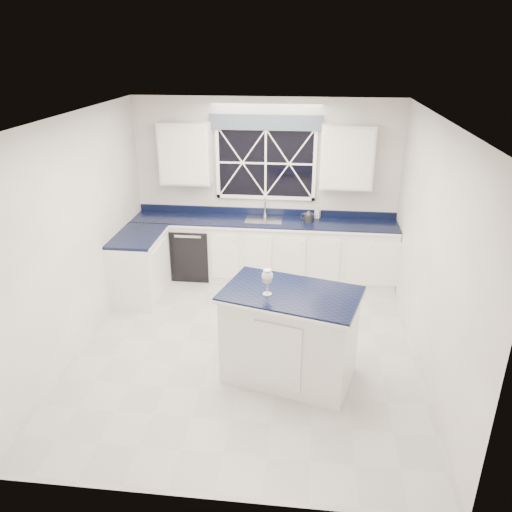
# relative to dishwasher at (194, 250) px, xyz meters

# --- Properties ---
(ground) EXTENTS (4.50, 4.50, 0.00)m
(ground) POSITION_rel_dishwasher_xyz_m (1.10, -1.95, -0.41)
(ground) COLOR #ABACA7
(ground) RESTS_ON ground
(back_wall) EXTENTS (4.00, 0.10, 2.70)m
(back_wall) POSITION_rel_dishwasher_xyz_m (1.10, 0.30, 0.94)
(back_wall) COLOR white
(back_wall) RESTS_ON ground
(base_cabinets) EXTENTS (3.99, 1.60, 0.90)m
(base_cabinets) POSITION_rel_dishwasher_xyz_m (0.77, -0.17, 0.04)
(base_cabinets) COLOR white
(base_cabinets) RESTS_ON ground
(countertop) EXTENTS (3.98, 0.64, 0.04)m
(countertop) POSITION_rel_dishwasher_xyz_m (1.10, 0.00, 0.51)
(countertop) COLOR black
(countertop) RESTS_ON base_cabinets
(dishwasher) EXTENTS (0.60, 0.58, 0.82)m
(dishwasher) POSITION_rel_dishwasher_xyz_m (0.00, 0.00, 0.00)
(dishwasher) COLOR black
(dishwasher) RESTS_ON ground
(window) EXTENTS (1.65, 0.09, 1.26)m
(window) POSITION_rel_dishwasher_xyz_m (1.10, 0.25, 1.42)
(window) COLOR black
(window) RESTS_ON ground
(upper_cabinets) EXTENTS (3.10, 0.34, 0.90)m
(upper_cabinets) POSITION_rel_dishwasher_xyz_m (1.10, 0.13, 1.49)
(upper_cabinets) COLOR white
(upper_cabinets) RESTS_ON ground
(faucet) EXTENTS (0.05, 0.20, 0.30)m
(faucet) POSITION_rel_dishwasher_xyz_m (1.10, 0.19, 0.69)
(faucet) COLOR #B8B8BA
(faucet) RESTS_ON countertop
(island) EXTENTS (1.56, 1.18, 1.04)m
(island) POSITION_rel_dishwasher_xyz_m (1.63, -2.49, 0.11)
(island) COLOR white
(island) RESTS_ON ground
(rug) EXTENTS (1.19, 0.81, 0.02)m
(rug) POSITION_rel_dishwasher_xyz_m (1.67, -1.06, -0.40)
(rug) COLOR beige
(rug) RESTS_ON ground
(kettle) EXTENTS (0.23, 0.19, 0.17)m
(kettle) POSITION_rel_dishwasher_xyz_m (1.77, 0.03, 0.61)
(kettle) COLOR #2F2F32
(kettle) RESTS_ON countertop
(wine_glass) EXTENTS (0.12, 0.12, 0.28)m
(wine_glass) POSITION_rel_dishwasher_xyz_m (1.39, -2.57, 0.82)
(wine_glass) COLOR silver
(wine_glass) RESTS_ON island
(soap_bottle) EXTENTS (0.10, 0.10, 0.17)m
(soap_bottle) POSITION_rel_dishwasher_xyz_m (1.90, 0.22, 0.62)
(soap_bottle) COLOR silver
(soap_bottle) RESTS_ON countertop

